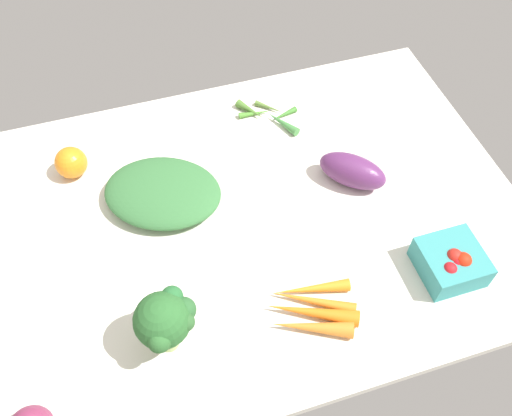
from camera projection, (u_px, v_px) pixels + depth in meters
tablecloth at (256, 217)px, 108.17cm from camera, size 104.00×76.00×2.00cm
berry_basket at (451, 262)px, 97.48cm from camera, size 10.70×10.70×6.42cm
heirloom_tomato_orange at (71, 163)px, 110.99cm from camera, size 6.50×6.50×6.50cm
okra_pile at (268, 115)px, 122.48cm from camera, size 13.09×13.71×1.97cm
leafy_greens_clump at (163, 192)px, 107.41cm from camera, size 28.70×26.38×4.97cm
eggplant at (352, 171)px, 109.67cm from camera, size 14.57×14.25×6.54cm
carrot_bunch at (312, 310)px, 93.73cm from camera, size 16.36×13.44×2.91cm
broccoli_head at (165, 321)px, 84.88cm from camera, size 10.13×9.95×13.27cm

